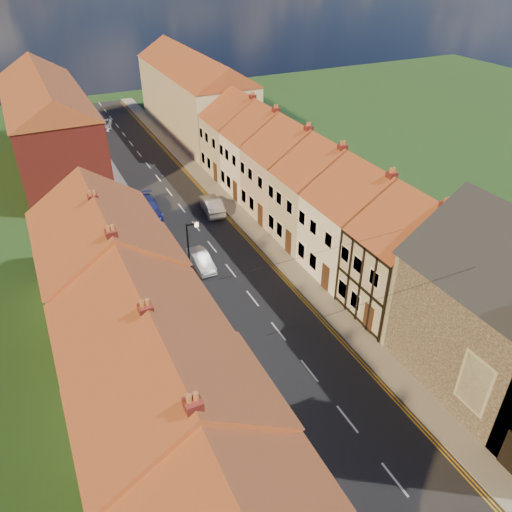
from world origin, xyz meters
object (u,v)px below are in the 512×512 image
(pedestrian_left, at_px, (266,442))
(car_mid_b, at_px, (212,205))
(car_mid, at_px, (201,260))
(car_distant, at_px, (104,124))
(lamppost, at_px, (190,257))
(car_far, at_px, (148,208))

(pedestrian_left, distance_m, car_mid_b, 27.04)
(car_mid, bearing_deg, car_distant, 88.98)
(lamppost, bearing_deg, car_far, 87.52)
(car_far, distance_m, car_mid_b, 5.97)
(car_mid, bearing_deg, pedestrian_left, -100.75)
(car_far, distance_m, pedestrian_left, 28.20)
(car_mid, distance_m, pedestrian_left, 17.81)
(car_far, relative_size, car_distant, 1.23)
(car_distant, height_order, car_mid_b, car_mid_b)
(car_distant, distance_m, car_mid_b, 29.90)
(car_distant, bearing_deg, car_mid, -76.13)
(lamppost, xyz_separation_m, car_mid, (1.90, 3.52, -2.92))
(pedestrian_left, xyz_separation_m, car_mid_b, (7.37, 26.02, -0.21))
(lamppost, xyz_separation_m, car_distant, (2.06, 41.61, -2.98))
(lamppost, distance_m, car_distant, 41.77)
(car_mid, relative_size, car_distant, 0.93)
(pedestrian_left, bearing_deg, car_far, 104.06)
(car_far, relative_size, pedestrian_left, 2.99)
(car_mid_b, bearing_deg, lamppost, 69.09)
(lamppost, bearing_deg, car_mid_b, 62.70)
(car_mid, height_order, car_mid_b, car_mid_b)
(car_distant, bearing_deg, car_far, -78.91)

